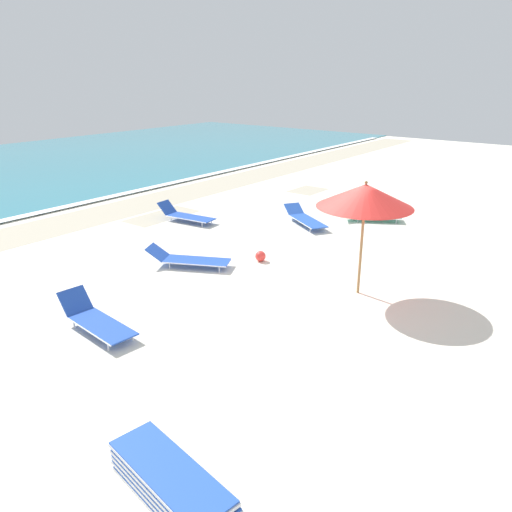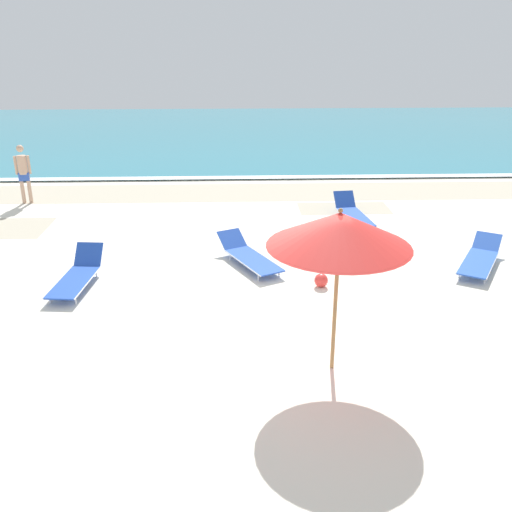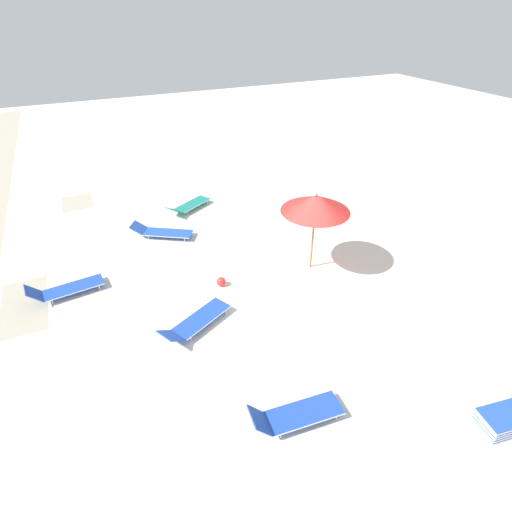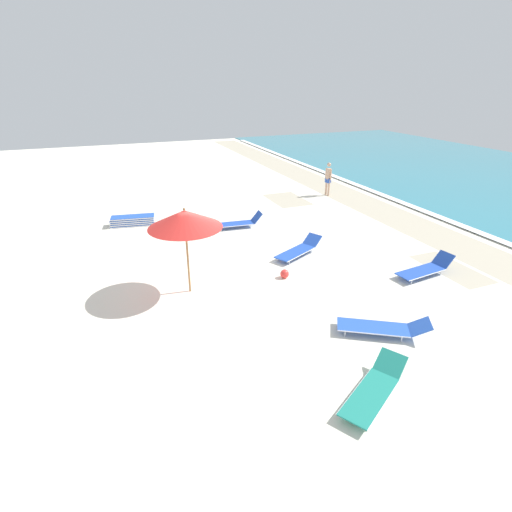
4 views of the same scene
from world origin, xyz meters
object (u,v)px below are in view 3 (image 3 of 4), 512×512
object	(u,v)px
beach_umbrella	(316,204)
sun_lounger_under_umbrella	(162,232)
beach_ball	(221,282)
sun_lounger_near_water_right	(196,321)
sun_lounger_mid_beach_solo	(66,289)
sun_lounger_near_water_left	(294,414)
sun_lounger_beside_umbrella	(189,205)

from	to	relation	value
beach_umbrella	sun_lounger_under_umbrella	distance (m)	5.94
beach_ball	sun_lounger_near_water_right	bearing A→B (deg)	139.02
beach_umbrella	sun_lounger_near_water_right	xyz separation A→B (m)	(-1.19, 4.26, -2.06)
sun_lounger_mid_beach_solo	beach_ball	world-z (taller)	sun_lounger_mid_beach_solo
sun_lounger_under_umbrella	sun_lounger_near_water_left	size ratio (longest dim) A/B	1.08
beach_umbrella	beach_ball	distance (m)	3.69
sun_lounger_beside_umbrella	sun_lounger_near_water_right	xyz separation A→B (m)	(-6.83, 1.85, 0.00)
beach_umbrella	sun_lounger_under_umbrella	world-z (taller)	beach_umbrella
sun_lounger_beside_umbrella	beach_umbrella	bearing A→B (deg)	172.60
beach_umbrella	sun_lounger_near_water_right	bearing A→B (deg)	105.57
sun_lounger_under_umbrella	beach_ball	bearing A→B (deg)	-134.24
sun_lounger_under_umbrella	sun_lounger_near_water_left	world-z (taller)	sun_lounger_near_water_left
sun_lounger_near_water_left	beach_ball	world-z (taller)	sun_lounger_near_water_left
beach_umbrella	beach_ball	bearing A→B (deg)	85.02
beach_umbrella	sun_lounger_under_umbrella	bearing A→B (deg)	44.99
sun_lounger_near_water_left	beach_ball	xyz separation A→B (m)	(5.00, -0.26, -0.08)
beach_umbrella	sun_lounger_beside_umbrella	xyz separation A→B (m)	(5.64, 2.41, -2.06)
sun_lounger_near_water_right	sun_lounger_mid_beach_solo	xyz separation A→B (m)	(2.94, 3.06, 0.01)
sun_lounger_near_water_right	beach_ball	xyz separation A→B (m)	(1.45, -1.26, -0.07)
sun_lounger_near_water_right	sun_lounger_mid_beach_solo	bearing A→B (deg)	19.29
sun_lounger_mid_beach_solo	sun_lounger_under_umbrella	bearing A→B (deg)	-63.91
beach_umbrella	sun_lounger_mid_beach_solo	bearing A→B (deg)	76.50
sun_lounger_mid_beach_solo	beach_umbrella	bearing A→B (deg)	-110.22
sun_lounger_near_water_left	sun_lounger_under_umbrella	bearing A→B (deg)	9.95
sun_lounger_under_umbrella	sun_lounger_near_water_right	distance (m)	5.13
beach_umbrella	sun_lounger_beside_umbrella	world-z (taller)	beach_umbrella
sun_lounger_near_water_left	sun_lounger_near_water_right	world-z (taller)	sun_lounger_near_water_left
beach_umbrella	sun_lounger_under_umbrella	size ratio (longest dim) A/B	1.18
beach_umbrella	beach_ball	world-z (taller)	beach_umbrella
sun_lounger_beside_umbrella	sun_lounger_near_water_left	world-z (taller)	sun_lounger_near_water_left
sun_lounger_near_water_left	sun_lounger_beside_umbrella	bearing A→B (deg)	0.84
beach_umbrella	sun_lounger_mid_beach_solo	size ratio (longest dim) A/B	1.22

